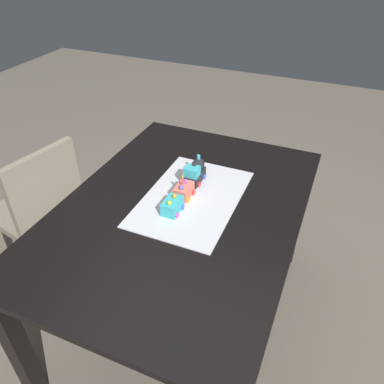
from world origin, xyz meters
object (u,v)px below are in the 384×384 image
at_px(cake_car_gondola_coral, 184,191).
at_px(birthday_candle, 183,179).
at_px(cake_car_flatbed_turquoise, 172,206).
at_px(chair, 40,210).
at_px(cake_locomotive, 195,173).
at_px(dining_table, 181,225).

relative_size(cake_car_gondola_coral, birthday_candle, 2.12).
height_order(cake_car_flatbed_turquoise, birthday_candle, birthday_candle).
bearing_deg(birthday_candle, chair, -84.40).
bearing_deg(chair, cake_locomotive, 116.10).
bearing_deg(cake_car_gondola_coral, cake_car_flatbed_turquoise, 0.00).
distance_m(cake_car_flatbed_turquoise, birthday_candle, 0.13).
bearing_deg(cake_car_gondola_coral, chair, -83.94).
relative_size(chair, cake_car_flatbed_turquoise, 8.60).
distance_m(cake_locomotive, cake_car_gondola_coral, 0.13).
height_order(dining_table, birthday_candle, birthday_candle).
distance_m(cake_locomotive, birthday_candle, 0.14).
relative_size(dining_table, cake_car_flatbed_turquoise, 14.00).
distance_m(chair, birthday_candle, 0.90).
bearing_deg(cake_car_flatbed_turquoise, cake_car_gondola_coral, 180.00).
height_order(cake_locomotive, birthday_candle, birthday_candle).
xyz_separation_m(cake_car_gondola_coral, cake_car_flatbed_turquoise, (0.12, 0.00, 0.00)).
distance_m(dining_table, cake_car_gondola_coral, 0.16).
relative_size(chair, cake_car_gondola_coral, 8.60).
distance_m(dining_table, cake_locomotive, 0.26).
height_order(cake_locomotive, cake_car_gondola_coral, cake_locomotive).
height_order(chair, cake_car_flatbed_turquoise, chair).
bearing_deg(cake_locomotive, dining_table, 5.13).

